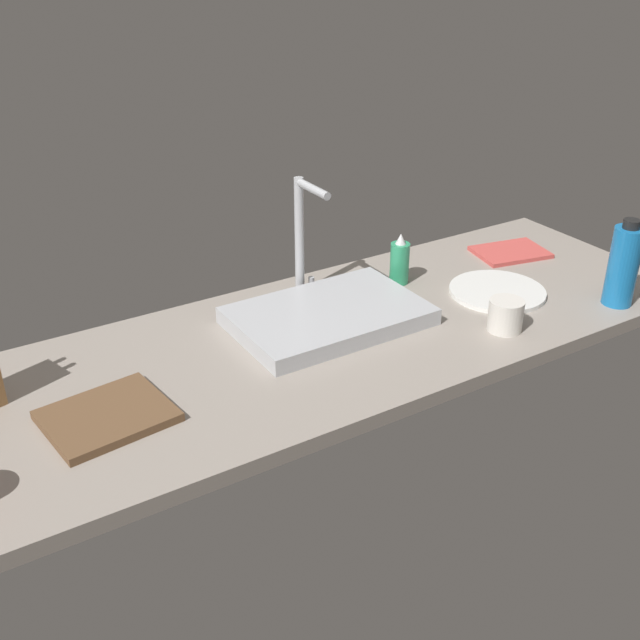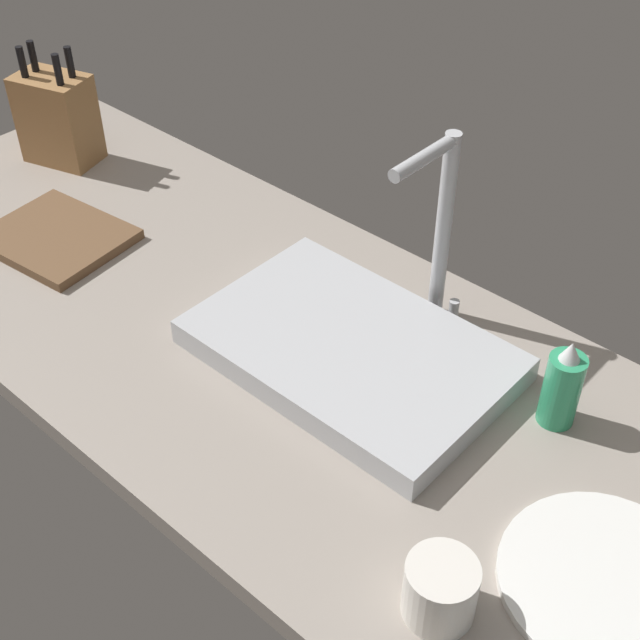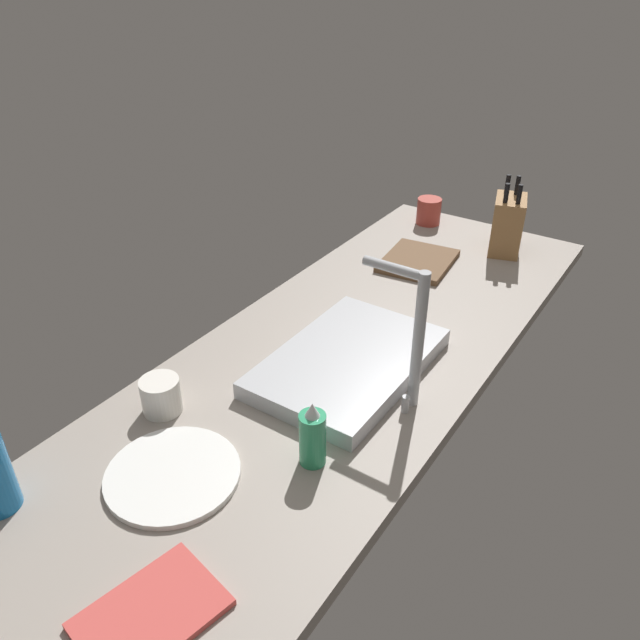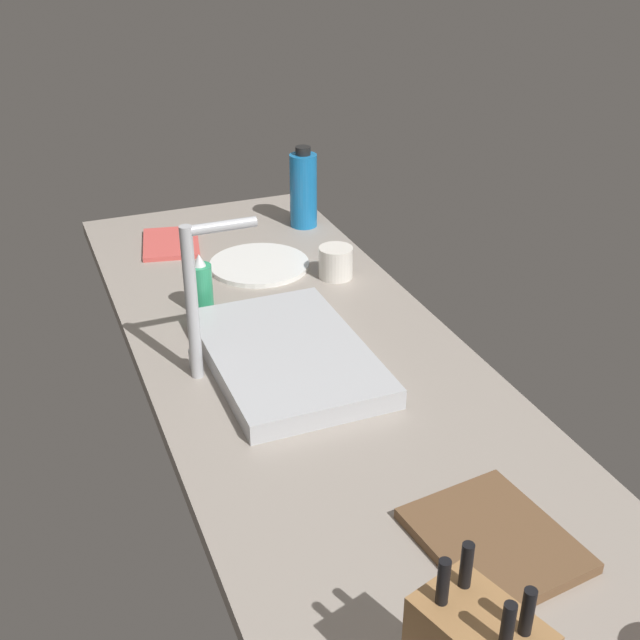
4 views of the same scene
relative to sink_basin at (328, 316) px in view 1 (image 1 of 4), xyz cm
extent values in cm
cube|color=gray|center=(-3.12, -4.80, -3.80)|extent=(194.91, 65.68, 3.50)
cube|color=#B7BABF|center=(0.00, 0.00, 0.00)|extent=(45.82, 29.94, 4.09)
cylinder|color=#B7BABF|center=(2.54, 17.77, 13.71)|extent=(2.40, 2.40, 31.52)
cylinder|color=#B7BABF|center=(2.54, 11.18, 28.47)|extent=(2.00, 13.19, 2.00)
cylinder|color=#B7BABF|center=(6.04, 17.77, -0.05)|extent=(1.60, 1.60, 4.00)
cube|color=brown|center=(-58.63, -11.07, -1.15)|extent=(25.64, 22.14, 1.80)
cylinder|color=#2D9966|center=(28.86, 9.86, 3.57)|extent=(5.18, 5.18, 11.24)
cone|color=silver|center=(28.86, 9.86, 10.59)|extent=(2.85, 2.85, 2.80)
cylinder|color=#1970B7|center=(68.59, -29.70, 8.17)|extent=(7.54, 7.54, 20.44)
cylinder|color=black|center=(68.59, -29.70, 19.49)|extent=(4.15, 4.15, 2.20)
cylinder|color=white|center=(46.70, -9.36, -1.45)|extent=(25.11, 25.11, 1.20)
cube|color=#CC4C47|center=(68.50, 8.21, -1.45)|extent=(22.84, 18.30, 1.20)
cylinder|color=silver|center=(34.15, -24.94, 1.83)|extent=(8.32, 8.32, 7.75)
camera|label=1|loc=(-89.28, -139.44, 86.48)|focal=43.27mm
camera|label=2|loc=(60.11, -73.63, 85.68)|focal=48.50mm
camera|label=3|loc=(100.02, 59.37, 83.32)|focal=34.81mm
camera|label=4|loc=(-131.55, 45.71, 83.80)|focal=45.57mm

